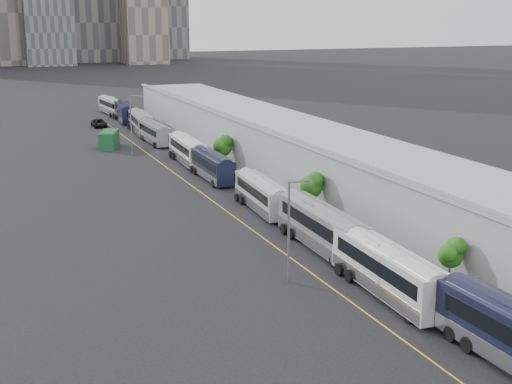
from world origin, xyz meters
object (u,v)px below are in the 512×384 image
shipping_container (109,140)px  street_lamp_far (132,121)px  suv (99,123)px  bus_3 (321,231)px  bus_8 (141,124)px  bus_9 (125,114)px  bus_6 (188,152)px  bus_2 (388,274)px  bus_4 (262,197)px  bus_5 (211,167)px  bus_7 (155,134)px  bus_10 (112,107)px  street_lamp_near (291,224)px

shipping_container → street_lamp_far: bearing=-55.4°
suv → bus_3: bearing=-86.4°
bus_8 → bus_9: bus_9 is taller
bus_3 → bus_6: (-0.01, 41.88, -0.14)m
bus_3 → bus_2: bearing=-90.6°
bus_9 → suv: (-6.07, -5.35, -0.86)m
bus_4 → bus_3: bearing=-86.2°
bus_4 → bus_6: bus_6 is taller
bus_5 → bus_8: 40.87m
bus_7 → bus_10: (0.31, 38.14, 0.06)m
bus_6 → bus_9: 44.58m
bus_5 → street_lamp_near: 37.97m
bus_2 → bus_6: (0.47, 53.79, -0.10)m
bus_3 → shipping_container: size_ratio=2.29×
bus_6 → suv: 39.66m
bus_7 → bus_6: bearing=-90.1°
bus_6 → bus_8: size_ratio=0.99×
bus_2 → bus_4: 26.11m
bus_10 → bus_8: bearing=-94.5°
bus_8 → bus_5: bearing=-85.9°
street_lamp_far → bus_9: bearing=80.0°
bus_7 → suv: 22.08m
bus_6 → bus_8: (0.10, 29.77, 0.01)m
shipping_container → bus_4: bearing=-59.5°
bus_9 → street_lamp_far: (-6.39, -36.21, 3.68)m
bus_2 → bus_4: bearing=91.1°
bus_2 → street_lamp_near: bearing=138.9°
bus_8 → suv: 11.16m
bus_4 → bus_7: 45.53m
bus_8 → bus_10: bus_8 is taller
bus_3 → street_lamp_far: 50.74m
bus_4 → street_lamp_far: size_ratio=1.34×
street_lamp_far → shipping_container: size_ratio=1.51×
street_lamp_far → suv: size_ratio=1.72×
bus_8 → suv: bus_8 is taller
bus_8 → suv: bearing=126.3°
bus_9 → bus_4: bearing=-85.8°
bus_2 → bus_4: (0.51, 26.10, -0.18)m
bus_8 → bus_10: bearing=94.8°
bus_5 → bus_6: 11.10m
street_lamp_near → shipping_container: size_ratio=1.37×
street_lamp_near → shipping_container: street_lamp_near is taller
bus_5 → bus_2: bearing=-89.5°
bus_10 → suv: bus_10 is taller
bus_9 → suv: bus_9 is taller
bus_10 → bus_6: bearing=-94.8°
bus_5 → bus_8: (0.28, 40.87, 0.04)m
bus_2 → bus_9: bearing=91.8°
bus_4 → bus_9: (0.26, 72.27, 0.10)m
bus_3 → shipping_container: (-8.21, 58.35, -0.36)m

